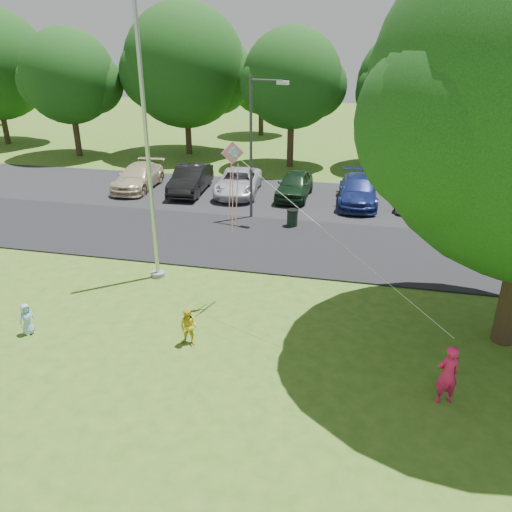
% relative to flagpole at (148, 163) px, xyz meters
% --- Properties ---
extents(ground, '(120.00, 120.00, 0.00)m').
position_rel_flagpole_xyz_m(ground, '(3.50, -5.00, -4.17)').
color(ground, '#395F19').
rests_on(ground, ground).
extents(park_road, '(60.00, 6.00, 0.06)m').
position_rel_flagpole_xyz_m(park_road, '(3.50, 4.00, -4.14)').
color(park_road, black).
rests_on(park_road, ground).
extents(parking_strip, '(42.00, 7.00, 0.06)m').
position_rel_flagpole_xyz_m(parking_strip, '(3.50, 10.50, -4.14)').
color(parking_strip, black).
rests_on(parking_strip, ground).
extents(flagpole, '(0.50, 0.50, 10.00)m').
position_rel_flagpole_xyz_m(flagpole, '(0.00, 0.00, 0.00)').
color(flagpole, '#B7BABF').
rests_on(flagpole, ground).
extents(street_lamp, '(1.80, 0.57, 6.46)m').
position_rel_flagpole_xyz_m(street_lamp, '(2.06, 6.97, -0.28)').
color(street_lamp, '#3F3F44').
rests_on(street_lamp, ground).
extents(trash_can, '(0.52, 0.52, 0.83)m').
position_rel_flagpole_xyz_m(trash_can, '(3.93, 6.19, -3.75)').
color(trash_can, black).
rests_on(trash_can, ground).
extents(tree_row, '(64.35, 11.94, 10.88)m').
position_rel_flagpole_xyz_m(tree_row, '(5.09, 19.23, 1.55)').
color(tree_row, '#332316').
rests_on(tree_row, ground).
extents(horizon_trees, '(77.46, 7.20, 7.02)m').
position_rel_flagpole_xyz_m(horizon_trees, '(7.56, 28.88, 0.14)').
color(horizon_trees, '#332316').
rests_on(horizon_trees, ground).
extents(parked_cars, '(20.00, 5.25, 1.48)m').
position_rel_flagpole_xyz_m(parked_cars, '(2.83, 10.49, -3.43)').
color(parked_cars, '#C6B793').
rests_on(parked_cars, ground).
extents(woman, '(0.66, 0.56, 1.55)m').
position_rel_flagpole_xyz_m(woman, '(9.32, -4.87, -3.39)').
color(woman, '#E71E5A').
rests_on(woman, ground).
extents(child_yellow, '(0.55, 0.44, 1.10)m').
position_rel_flagpole_xyz_m(child_yellow, '(2.61, -3.91, -3.61)').
color(child_yellow, yellow).
rests_on(child_yellow, ground).
extents(child_blue, '(0.50, 0.56, 0.96)m').
position_rel_flagpole_xyz_m(child_blue, '(-2.15, -4.43, -3.68)').
color(child_blue, '#93C3E1').
rests_on(child_blue, ground).
extents(kite, '(6.42, 3.97, 3.46)m').
position_rel_flagpole_xyz_m(kite, '(3.36, -1.27, 0.25)').
color(kite, pink).
rests_on(kite, ground).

